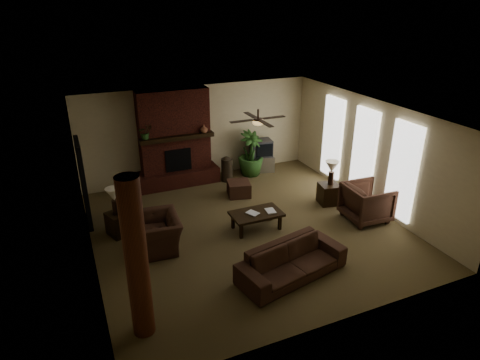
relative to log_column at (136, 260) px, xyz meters
name	(u,v)px	position (x,y,z in m)	size (l,w,h in m)	color
room_shell	(247,174)	(2.95, 2.40, 0.00)	(7.00, 7.00, 7.00)	brown
fireplace	(175,147)	(2.15, 5.62, -0.24)	(2.40, 0.70, 2.80)	#521F15
windows	(364,153)	(6.40, 2.60, -0.05)	(0.08, 3.65, 2.35)	white
log_column	(136,260)	(0.00, 0.00, 0.00)	(0.36, 0.36, 2.80)	#5E2D17
doorway	(83,183)	(-0.49, 4.20, -0.35)	(0.10, 1.00, 2.10)	black
ceiling_fan	(258,121)	(3.35, 2.70, 1.13)	(1.35, 1.35, 0.37)	black
sofa	(292,256)	(3.00, 0.35, -0.96)	(2.24, 0.66, 0.88)	#41281C
armchair_left	(156,228)	(0.78, 2.40, -0.90)	(1.15, 0.75, 1.01)	#41281C
armchair_right	(367,201)	(5.84, 1.62, -0.89)	(1.00, 0.93, 1.03)	#41281C
coffee_table	(256,215)	(3.15, 2.28, -1.03)	(1.20, 0.70, 0.43)	black
ottoman	(239,189)	(3.50, 4.15, -1.20)	(0.60, 0.60, 0.40)	#41281C
tv_stand	(260,163)	(4.85, 5.55, -1.15)	(0.85, 0.50, 0.50)	#AEAEB0
tv	(261,148)	(4.86, 5.54, -0.64)	(0.71, 0.61, 0.52)	#38383A
floor_vase	(227,167)	(3.57, 5.22, -0.97)	(0.34, 0.34, 0.77)	#31271B
floor_plant	(251,163)	(4.42, 5.37, -1.01)	(0.78, 1.39, 0.78)	#2C5421
side_table_left	(120,223)	(0.13, 3.33, -1.12)	(0.50, 0.50, 0.55)	black
lamp_left	(114,196)	(0.08, 3.30, -0.40)	(0.44, 0.44, 0.65)	black
side_table_right	(329,194)	(5.51, 2.74, -1.12)	(0.50, 0.50, 0.55)	black
lamp_right	(332,168)	(5.54, 2.74, -0.40)	(0.43, 0.43, 0.65)	black
mantel_plant	(145,133)	(1.28, 5.40, 0.32)	(0.38, 0.42, 0.33)	#2C5421
mantel_vase	(204,129)	(2.93, 5.33, 0.27)	(0.22, 0.23, 0.22)	brown
book_a	(250,210)	(2.95, 2.23, -0.83)	(0.22, 0.03, 0.29)	#999999
book_b	(266,206)	(3.38, 2.23, -0.82)	(0.21, 0.02, 0.29)	#999999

